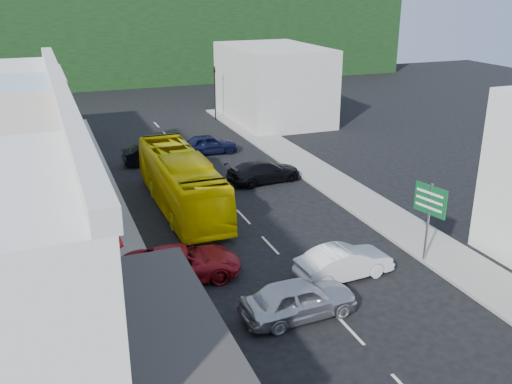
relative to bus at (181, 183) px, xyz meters
name	(u,v)px	position (x,y,z in m)	size (l,w,h in m)	color
ground	(304,281)	(2.89, -10.71, -1.55)	(120.00, 120.00, 0.00)	black
sidewalk_left	(104,221)	(-4.61, -0.71, -1.48)	(3.00, 52.00, 0.15)	gray
sidewalk_right	(342,188)	(10.39, -0.71, -1.48)	(3.00, 52.00, 0.15)	gray
distant_block_left	(14,114)	(-9.11, 16.29, 1.45)	(8.00, 10.00, 6.00)	#B7B2A8
distant_block_right	(273,84)	(13.89, 19.29, 1.95)	(8.00, 12.00, 7.00)	#B7B2A8
hillside	(94,27)	(1.43, 54.38, 5.18)	(80.00, 26.00, 14.00)	black
bus	(181,183)	(0.00, 0.00, 0.00)	(2.50, 11.60, 3.10)	#FDE301
car_silver	(299,301)	(1.43, -13.20, -0.85)	(1.80, 4.40, 1.40)	silver
car_white	(344,263)	(4.73, -10.98, -0.85)	(1.80, 4.40, 1.40)	silver
car_red	(182,264)	(-2.09, -8.40, -0.85)	(1.90, 4.60, 1.40)	maroon
car_black_near	(264,172)	(6.25, 2.52, -0.85)	(1.84, 4.50, 1.40)	black
car_navy_mid	(209,145)	(4.73, 10.28, -0.85)	(1.80, 4.40, 1.40)	black
car_black_far	(155,154)	(0.31, 9.26, -0.85)	(1.80, 4.40, 1.40)	black
pedestrian_left	(102,260)	(-5.47, -7.39, -0.55)	(0.60, 0.40, 1.70)	black
direction_sign	(428,224)	(9.01, -11.09, 0.44)	(0.60, 1.79, 3.98)	#0E5025
traffic_signal	(215,93)	(8.69, 21.25, 1.02)	(0.54, 1.04, 5.14)	black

